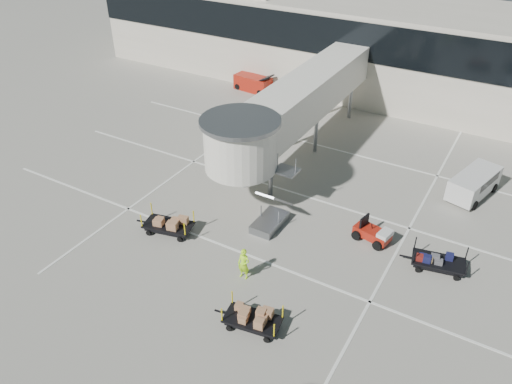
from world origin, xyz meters
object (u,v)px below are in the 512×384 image
baggage_tug (373,233)px  box_cart_far (167,225)px  suitcase_cart (437,262)px  ground_worker (244,264)px  belt_loader (253,83)px  minivan (475,182)px  box_cart_near (252,319)px

baggage_tug → box_cart_far: 12.06m
baggage_tug → suitcase_cart: (3.79, -0.58, -0.04)m
ground_worker → belt_loader: (-12.92, 22.82, -0.20)m
minivan → box_cart_near: bearing=-96.5°
baggage_tug → minivan: 8.97m
baggage_tug → box_cart_far: (-10.79, -5.39, 0.02)m
belt_loader → minivan: bearing=-15.3°
suitcase_cart → baggage_tug: bearing=160.0°
baggage_tug → minivan: size_ratio=0.49×
suitcase_cart → ground_worker: ground_worker is taller
baggage_tug → belt_loader: bearing=149.2°
ground_worker → minivan: size_ratio=0.39×
box_cart_near → baggage_tug: bearing=64.4°
suitcase_cart → minivan: bearing=76.8°
ground_worker → minivan: bearing=56.7°
box_cart_near → belt_loader: (-15.03, 25.53, 0.18)m
suitcase_cart → belt_loader: 27.43m
suitcase_cart → belt_loader: bearing=130.4°
suitcase_cart → minivan: 8.57m
belt_loader → ground_worker: bearing=-54.7°
baggage_tug → box_cart_near: baggage_tug is taller
minivan → belt_loader: bearing=174.0°
suitcase_cart → ground_worker: bearing=-157.2°
box_cart_near → ground_worker: 3.45m
baggage_tug → box_cart_near: size_ratio=0.68×
suitcase_cart → minivan: size_ratio=0.75×
minivan → belt_loader: 23.40m
suitcase_cart → belt_loader: (-21.54, 16.98, 0.24)m
box_cart_near → belt_loader: bearing=111.5°
suitcase_cart → minivan: minivan is taller
ground_worker → baggage_tug: bearing=51.6°
baggage_tug → ground_worker: (-4.82, -6.43, 0.41)m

